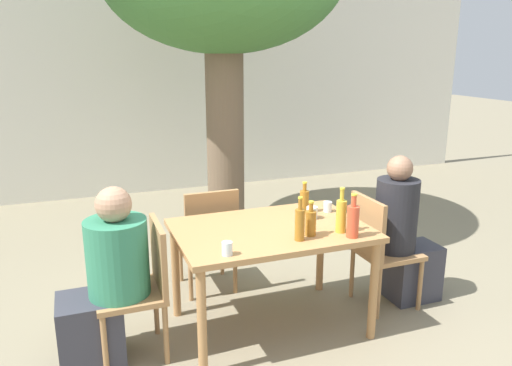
# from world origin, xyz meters

# --- Properties ---
(ground_plane) EXTENTS (30.00, 30.00, 0.00)m
(ground_plane) POSITION_xyz_m (0.00, 0.00, 0.00)
(ground_plane) COLOR gray
(cafe_building_wall) EXTENTS (10.00, 0.08, 2.80)m
(cafe_building_wall) POSITION_xyz_m (0.00, 4.00, 1.40)
(cafe_building_wall) COLOR white
(cafe_building_wall) RESTS_ON ground_plane
(dining_table_front) EXTENTS (1.35, 0.91, 0.77)m
(dining_table_front) POSITION_xyz_m (0.00, 0.00, 0.69)
(dining_table_front) COLOR #B27F4C
(dining_table_front) RESTS_ON ground_plane
(patio_chair_0) EXTENTS (0.44, 0.44, 0.91)m
(patio_chair_0) POSITION_xyz_m (-0.91, 0.00, 0.52)
(patio_chair_0) COLOR #A87A4C
(patio_chair_0) RESTS_ON ground_plane
(patio_chair_1) EXTENTS (0.44, 0.44, 0.91)m
(patio_chair_1) POSITION_xyz_m (0.91, 0.00, 0.52)
(patio_chair_1) COLOR #A87A4C
(patio_chair_1) RESTS_ON ground_plane
(patio_chair_2) EXTENTS (0.44, 0.44, 0.91)m
(patio_chair_2) POSITION_xyz_m (-0.27, 0.69, 0.52)
(patio_chair_2) COLOR #A87A4C
(patio_chair_2) RESTS_ON ground_plane
(person_seated_0) EXTENTS (0.60, 0.39, 1.17)m
(person_seated_0) POSITION_xyz_m (-1.14, -0.00, 0.53)
(person_seated_0) COLOR #383842
(person_seated_0) RESTS_ON ground_plane
(person_seated_1) EXTENTS (0.56, 0.33, 1.21)m
(person_seated_1) POSITION_xyz_m (1.14, -0.00, 0.54)
(person_seated_1) COLOR #383842
(person_seated_1) RESTS_ON ground_plane
(oil_cruet_0) EXTENTS (0.07, 0.07, 0.32)m
(oil_cruet_0) POSITION_xyz_m (0.42, -0.25, 0.90)
(oil_cruet_0) COLOR gold
(oil_cruet_0) RESTS_ON dining_table_front
(amber_bottle_1) EXTENTS (0.07, 0.07, 0.24)m
(amber_bottle_1) POSITION_xyz_m (0.19, -0.23, 0.87)
(amber_bottle_1) COLOR #9E661E
(amber_bottle_1) RESTS_ON dining_table_front
(soda_bottle_2) EXTENTS (0.08, 0.08, 0.30)m
(soda_bottle_2) POSITION_xyz_m (0.44, -0.36, 0.89)
(soda_bottle_2) COLOR #DB4C2D
(soda_bottle_2) RESTS_ON dining_table_front
(amber_bottle_3) EXTENTS (0.07, 0.07, 0.24)m
(amber_bottle_3) POSITION_xyz_m (0.37, 0.23, 0.87)
(amber_bottle_3) COLOR #9E661E
(amber_bottle_3) RESTS_ON dining_table_front
(amber_bottle_4) EXTENTS (0.07, 0.07, 0.30)m
(amber_bottle_4) POSITION_xyz_m (0.09, -0.28, 0.89)
(amber_bottle_4) COLOR #9E661E
(amber_bottle_4) RESTS_ON dining_table_front
(drinking_glass_0) EXTENTS (0.07, 0.07, 0.08)m
(drinking_glass_0) POSITION_xyz_m (-0.43, -0.35, 0.82)
(drinking_glass_0) COLOR silver
(drinking_glass_0) RESTS_ON dining_table_front
(drinking_glass_1) EXTENTS (0.07, 0.07, 0.08)m
(drinking_glass_1) POSITION_xyz_m (0.54, 0.18, 0.81)
(drinking_glass_1) COLOR silver
(drinking_glass_1) RESTS_ON dining_table_front
(drinking_glass_2) EXTENTS (0.08, 0.08, 0.09)m
(drinking_glass_2) POSITION_xyz_m (0.36, 0.08, 0.82)
(drinking_glass_2) COLOR silver
(drinking_glass_2) RESTS_ON dining_table_front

